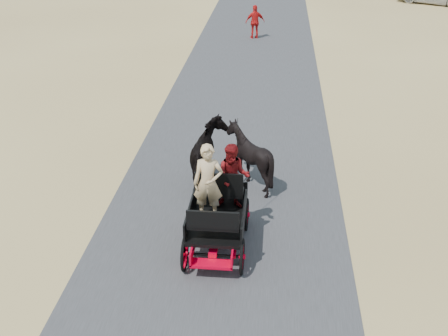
# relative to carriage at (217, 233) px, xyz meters

# --- Properties ---
(ground) EXTENTS (140.00, 140.00, 0.00)m
(ground) POSITION_rel_carriage_xyz_m (0.02, -1.33, -0.36)
(ground) COLOR tan
(road) EXTENTS (6.00, 140.00, 0.01)m
(road) POSITION_rel_carriage_xyz_m (0.02, -1.33, -0.35)
(road) COLOR #38383A
(road) RESTS_ON ground
(carriage) EXTENTS (1.30, 2.40, 0.72)m
(carriage) POSITION_rel_carriage_xyz_m (0.00, 0.00, 0.00)
(carriage) COLOR black
(carriage) RESTS_ON ground
(horse_left) EXTENTS (0.91, 2.01, 1.70)m
(horse_left) POSITION_rel_carriage_xyz_m (-0.55, 3.00, 0.49)
(horse_left) COLOR black
(horse_left) RESTS_ON ground
(horse_right) EXTENTS (1.37, 1.54, 1.70)m
(horse_right) POSITION_rel_carriage_xyz_m (0.55, 3.00, 0.49)
(horse_right) COLOR black
(horse_right) RESTS_ON ground
(driver_man) EXTENTS (0.66, 0.43, 1.80)m
(driver_man) POSITION_rel_carriage_xyz_m (-0.20, 0.05, 1.26)
(driver_man) COLOR tan
(driver_man) RESTS_ON carriage
(passenger_woman) EXTENTS (0.77, 0.60, 1.58)m
(passenger_woman) POSITION_rel_carriage_xyz_m (0.30, 0.60, 1.15)
(passenger_woman) COLOR #660C0F
(passenger_woman) RESTS_ON carriage
(pedestrian) EXTENTS (1.08, 0.64, 1.73)m
(pedestrian) POSITION_rel_carriage_xyz_m (-0.02, 18.96, 0.50)
(pedestrian) COLOR red
(pedestrian) RESTS_ON ground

